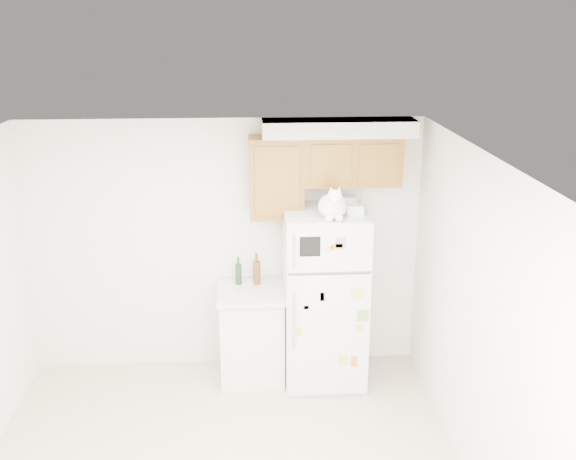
{
  "coord_description": "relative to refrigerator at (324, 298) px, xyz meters",
  "views": [
    {
      "loc": [
        0.23,
        -4.22,
        3.43
      ],
      "look_at": [
        0.59,
        1.55,
        1.55
      ],
      "focal_mm": 42.0,
      "sensor_mm": 36.0,
      "label": 1
    }
  ],
  "objects": [
    {
      "name": "base_counter",
      "position": [
        -0.69,
        0.07,
        -0.39
      ],
      "size": [
        0.64,
        0.64,
        0.92
      ],
      "color": "white",
      "rests_on": "ground_plane"
    },
    {
      "name": "storage_box_back",
      "position": [
        0.22,
        0.15,
        0.9
      ],
      "size": [
        0.22,
        0.19,
        0.1
      ],
      "primitive_type": "cube",
      "rotation": [
        0.0,
        0.0,
        -0.4
      ],
      "color": "white",
      "rests_on": "refrigerator"
    },
    {
      "name": "cat",
      "position": [
        0.04,
        -0.22,
        0.97
      ],
      "size": [
        0.31,
        0.46,
        0.32
      ],
      "color": "white",
      "rests_on": "refrigerator"
    },
    {
      "name": "refrigerator",
      "position": [
        0.0,
        0.0,
        0.0
      ],
      "size": [
        0.76,
        0.78,
        1.7
      ],
      "color": "white",
      "rests_on": "ground_plane"
    },
    {
      "name": "bottle_amber",
      "position": [
        -0.63,
        0.22,
        0.23
      ],
      "size": [
        0.07,
        0.07,
        0.31
      ],
      "primitive_type": null,
      "color": "#593814",
      "rests_on": "base_counter"
    },
    {
      "name": "room_shell",
      "position": [
        -0.82,
        -1.36,
        0.82
      ],
      "size": [
        3.84,
        4.04,
        2.52
      ],
      "color": "white",
      "rests_on": "ground_plane"
    },
    {
      "name": "bottle_green",
      "position": [
        -0.81,
        0.23,
        0.21
      ],
      "size": [
        0.06,
        0.06,
        0.27
      ],
      "primitive_type": null,
      "color": "#19381E",
      "rests_on": "base_counter"
    },
    {
      "name": "storage_box_front",
      "position": [
        0.26,
        -0.11,
        0.89
      ],
      "size": [
        0.17,
        0.14,
        0.09
      ],
      "primitive_type": "cube",
      "rotation": [
        0.0,
        0.0,
        -0.23
      ],
      "color": "white",
      "rests_on": "refrigerator"
    }
  ]
}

